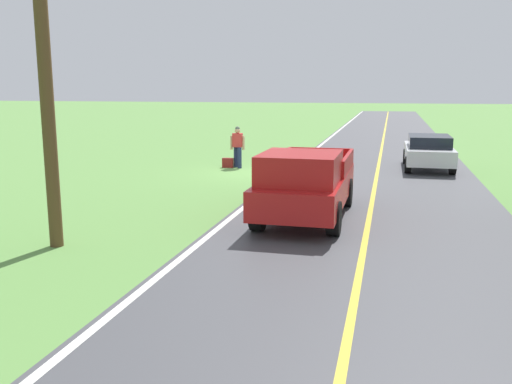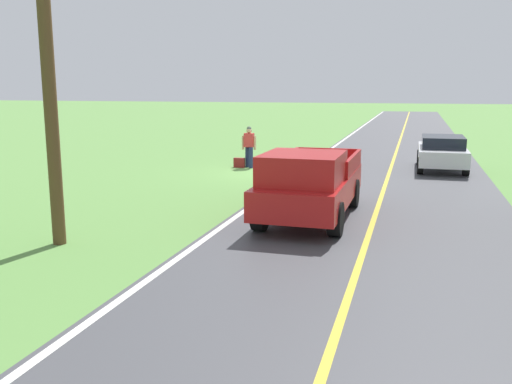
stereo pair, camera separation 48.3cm
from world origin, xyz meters
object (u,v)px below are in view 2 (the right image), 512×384
(pickup_truck_passing, at_px, (309,183))
(utility_pole_roadside, at_px, (47,52))
(sedan_near_oncoming, at_px, (442,152))
(suitcase_carried, at_px, (239,163))
(hitchhiker_walking, at_px, (249,144))

(pickup_truck_passing, relative_size, utility_pole_roadside, 0.66)
(pickup_truck_passing, xyz_separation_m, sedan_near_oncoming, (-3.64, -10.13, -0.21))
(sedan_near_oncoming, bearing_deg, utility_pole_roadside, 58.57)
(suitcase_carried, height_order, utility_pole_roadside, utility_pole_roadside)
(suitcase_carried, xyz_separation_m, sedan_near_oncoming, (-8.24, -1.58, 0.55))
(hitchhiker_walking, distance_m, sedan_near_oncoming, 7.97)
(suitcase_carried, xyz_separation_m, utility_pole_roadside, (0.22, 12.26, 3.88))
(suitcase_carried, xyz_separation_m, pickup_truck_passing, (-4.60, 8.55, 0.76))
(sedan_near_oncoming, distance_m, utility_pole_roadside, 16.56)
(sedan_near_oncoming, bearing_deg, hitchhiker_walking, 10.78)
(hitchhiker_walking, bearing_deg, pickup_truck_passing, 115.86)
(suitcase_carried, height_order, sedan_near_oncoming, sedan_near_oncoming)
(hitchhiker_walking, height_order, suitcase_carried, hitchhiker_walking)
(hitchhiker_walking, relative_size, suitcase_carried, 3.80)
(hitchhiker_walking, relative_size, pickup_truck_passing, 0.32)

